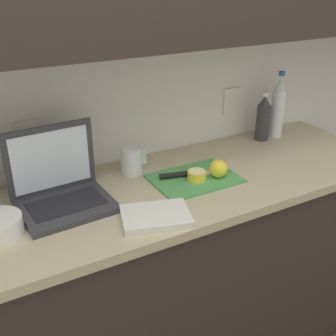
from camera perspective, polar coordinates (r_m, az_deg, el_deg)
wall_back at (r=1.55m, az=-9.58°, el=20.96°), size 5.20×0.38×2.60m
counter_unit at (r=1.79m, az=-4.96°, el=-16.57°), size 2.26×0.60×0.93m
laptop at (r=1.49m, az=-14.41°, el=-2.49°), size 0.32×0.27×0.26m
cutting_board at (r=1.63m, az=3.60°, el=-1.42°), size 0.33×0.24×0.01m
knife at (r=1.63m, az=1.82°, el=-0.92°), size 0.26×0.09×0.02m
lemon_half_cut at (r=1.61m, az=3.91°, el=-0.98°), size 0.07×0.07×0.04m
lemon_whole_beside at (r=1.63m, az=6.84°, el=-0.08°), size 0.07×0.07×0.07m
bottle_green_soda at (r=2.03m, az=12.75°, el=6.58°), size 0.06×0.06×0.23m
bottle_oil_tall at (r=2.07m, az=14.67°, el=7.95°), size 0.07×0.07×0.31m
measuring_cup at (r=1.67m, az=-4.93°, el=1.03°), size 0.11×0.09×0.11m
dish_towel at (r=1.38m, az=-1.56°, el=-6.52°), size 0.26×0.22×0.02m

